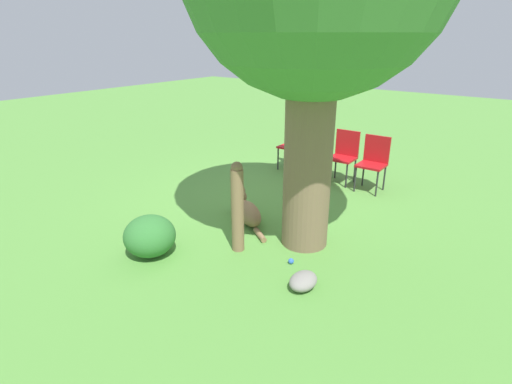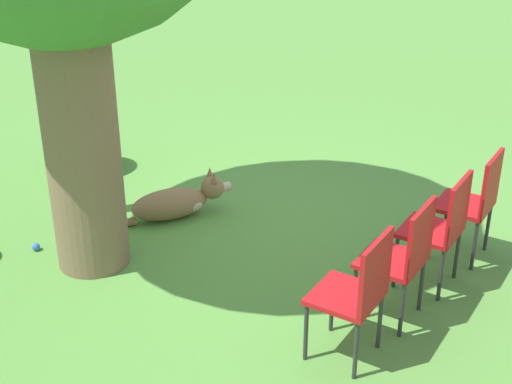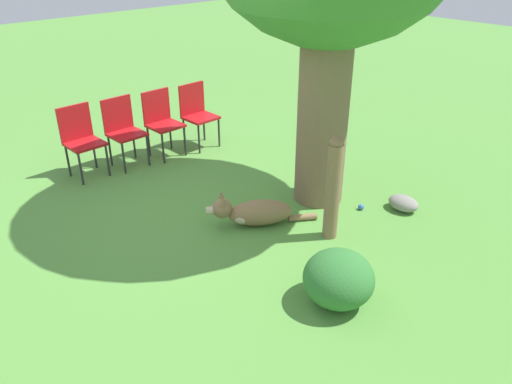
{
  "view_description": "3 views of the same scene",
  "coord_description": "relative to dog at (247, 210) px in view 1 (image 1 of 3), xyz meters",
  "views": [
    {
      "loc": [
        4.71,
        3.22,
        2.52
      ],
      "look_at": [
        0.49,
        0.07,
        0.44
      ],
      "focal_mm": 28.0,
      "sensor_mm": 36.0,
      "label": 1
    },
    {
      "loc": [
        -3.25,
        4.51,
        3.07
      ],
      "look_at": [
        -0.52,
        0.32,
        0.68
      ],
      "focal_mm": 50.0,
      "sensor_mm": 36.0,
      "label": 2
    },
    {
      "loc": [
        4.08,
        -3.27,
        2.94
      ],
      "look_at": [
        0.52,
        0.06,
        0.35
      ],
      "focal_mm": 35.0,
      "sensor_mm": 36.0,
      "label": 3
    }
  ],
  "objects": [
    {
      "name": "garden_rock",
      "position": [
        0.96,
        1.51,
        -0.07
      ],
      "size": [
        0.37,
        0.27,
        0.17
      ],
      "color": "gray",
      "rests_on": "ground_plane"
    },
    {
      "name": "tennis_ball",
      "position": [
        0.62,
        1.15,
        -0.12
      ],
      "size": [
        0.07,
        0.07,
        0.07
      ],
      "color": "blue",
      "rests_on": "ground_plane"
    },
    {
      "name": "red_chair_0",
      "position": [
        -2.49,
        -0.76,
        0.39
      ],
      "size": [
        0.43,
        0.45,
        0.93
      ],
      "rotation": [
        0.0,
        0.0,
        0.02
      ],
      "color": "#B21419",
      "rests_on": "ground_plane"
    },
    {
      "name": "red_chair_1",
      "position": [
        -2.42,
        -0.18,
        0.39
      ],
      "size": [
        0.43,
        0.45,
        0.93
      ],
      "rotation": [
        0.0,
        0.0,
        0.02
      ],
      "color": "#B21419",
      "rests_on": "ground_plane"
    },
    {
      "name": "red_chair_2",
      "position": [
        -2.35,
        0.39,
        0.39
      ],
      "size": [
        0.43,
        0.45,
        0.93
      ],
      "rotation": [
        0.0,
        0.0,
        0.02
      ],
      "color": "#B21419",
      "rests_on": "ground_plane"
    },
    {
      "name": "dog",
      "position": [
        0.0,
        0.0,
        0.0
      ],
      "size": [
        0.78,
        1.08,
        0.42
      ],
      "rotation": [
        0.0,
        0.0,
        4.12
      ],
      "color": "olive",
      "rests_on": "ground_plane"
    },
    {
      "name": "low_shrub",
      "position": [
        1.46,
        -0.35,
        0.1
      ],
      "size": [
        0.63,
        0.63,
        0.5
      ],
      "color": "#337533",
      "rests_on": "ground_plane"
    },
    {
      "name": "ground_plane",
      "position": [
        -0.58,
        0.04,
        -0.15
      ],
      "size": [
        30.0,
        30.0,
        0.0
      ],
      "primitive_type": "plane",
      "color": "#56933D"
    },
    {
      "name": "fence_post",
      "position": [
        0.73,
        0.44,
        0.43
      ],
      "size": [
        0.15,
        0.15,
        1.15
      ],
      "color": "#846647",
      "rests_on": "ground_plane"
    },
    {
      "name": "red_chair_3",
      "position": [
        -2.27,
        0.96,
        0.39
      ],
      "size": [
        0.43,
        0.45,
        0.93
      ],
      "rotation": [
        0.0,
        0.0,
        0.02
      ],
      "color": "#B21419",
      "rests_on": "ground_plane"
    }
  ]
}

